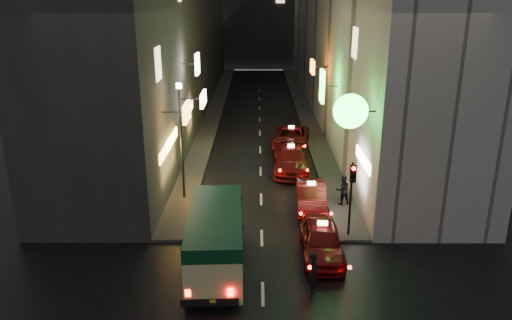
{
  "coord_description": "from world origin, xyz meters",
  "views": [
    {
      "loc": [
        -0.22,
        -12.14,
        10.8
      ],
      "look_at": [
        -0.28,
        13.0,
        2.28
      ],
      "focal_mm": 35.0,
      "sensor_mm": 36.0,
      "label": 1
    }
  ],
  "objects_px": {
    "minibus": "(216,234)",
    "pedestrian_crossing": "(314,269)",
    "lamp_post": "(181,134)",
    "taxi_near": "(322,238)",
    "traffic_light": "(352,184)"
  },
  "relations": [
    {
      "from": "lamp_post",
      "to": "pedestrian_crossing",
      "type": "bearing_deg",
      "value": -55.11
    },
    {
      "from": "minibus",
      "to": "pedestrian_crossing",
      "type": "bearing_deg",
      "value": -20.86
    },
    {
      "from": "pedestrian_crossing",
      "to": "lamp_post",
      "type": "xyz_separation_m",
      "value": [
        -6.11,
        8.76,
        2.81
      ]
    },
    {
      "from": "traffic_light",
      "to": "lamp_post",
      "type": "bearing_deg",
      "value": 151.09
    },
    {
      "from": "minibus",
      "to": "pedestrian_crossing",
      "type": "relative_size",
      "value": 3.33
    },
    {
      "from": "minibus",
      "to": "lamp_post",
      "type": "distance_m",
      "value": 7.96
    },
    {
      "from": "taxi_near",
      "to": "traffic_light",
      "type": "height_order",
      "value": "traffic_light"
    },
    {
      "from": "minibus",
      "to": "traffic_light",
      "type": "xyz_separation_m",
      "value": [
        5.87,
        2.79,
        1.06
      ]
    },
    {
      "from": "minibus",
      "to": "lamp_post",
      "type": "bearing_deg",
      "value": 107.66
    },
    {
      "from": "traffic_light",
      "to": "minibus",
      "type": "bearing_deg",
      "value": -154.56
    },
    {
      "from": "taxi_near",
      "to": "pedestrian_crossing",
      "type": "height_order",
      "value": "taxi_near"
    },
    {
      "from": "taxi_near",
      "to": "lamp_post",
      "type": "distance_m",
      "value": 9.55
    },
    {
      "from": "pedestrian_crossing",
      "to": "lamp_post",
      "type": "relative_size",
      "value": 0.29
    },
    {
      "from": "minibus",
      "to": "traffic_light",
      "type": "distance_m",
      "value": 6.59
    },
    {
      "from": "traffic_light",
      "to": "lamp_post",
      "type": "xyz_separation_m",
      "value": [
        -8.2,
        4.53,
        1.04
      ]
    }
  ]
}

